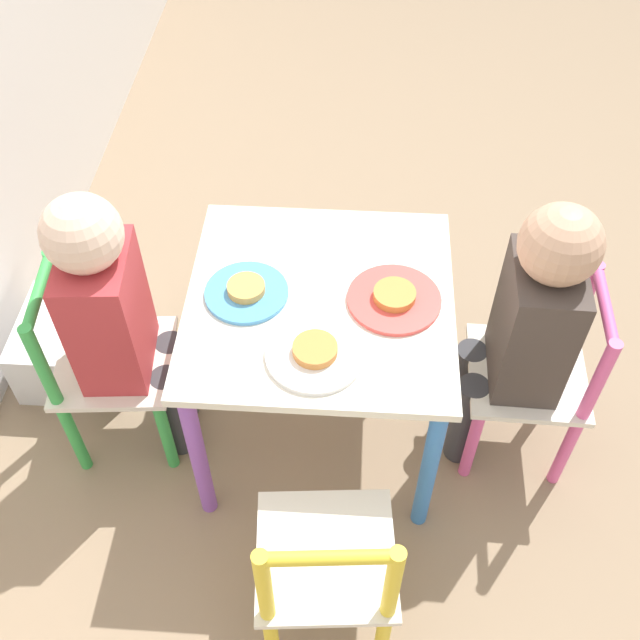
% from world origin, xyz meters
% --- Properties ---
extents(ground_plane, '(6.00, 6.00, 0.00)m').
position_xyz_m(ground_plane, '(0.00, 0.00, 0.00)').
color(ground_plane, '#8C755B').
extents(kids_table, '(0.55, 0.55, 0.47)m').
position_xyz_m(kids_table, '(0.00, 0.00, 0.40)').
color(kids_table, silver).
rests_on(kids_table, ground_plane).
extents(chair_pink, '(0.27, 0.27, 0.52)m').
position_xyz_m(chair_pink, '(-0.01, -0.49, 0.25)').
color(chair_pink, silver).
rests_on(chair_pink, ground_plane).
extents(chair_green, '(0.28, 0.28, 0.52)m').
position_xyz_m(chair_green, '(-0.04, 0.49, 0.25)').
color(chair_green, silver).
rests_on(chair_green, ground_plane).
extents(chair_yellow, '(0.28, 0.28, 0.52)m').
position_xyz_m(chair_yellow, '(-0.49, -0.04, 0.25)').
color(chair_yellow, silver).
rests_on(chair_yellow, ground_plane).
extents(child_front, '(0.20, 0.22, 0.74)m').
position_xyz_m(child_front, '(-0.01, -0.43, 0.44)').
color(child_front, '#38383D').
rests_on(child_front, ground_plane).
extents(child_back, '(0.21, 0.22, 0.74)m').
position_xyz_m(child_back, '(-0.04, 0.43, 0.44)').
color(child_back, '#38383D').
rests_on(child_back, ground_plane).
extents(plate_front, '(0.19, 0.19, 0.03)m').
position_xyz_m(plate_front, '(-0.00, -0.15, 0.48)').
color(plate_front, '#E54C47').
rests_on(plate_front, kids_table).
extents(plate_back, '(0.17, 0.17, 0.03)m').
position_xyz_m(plate_back, '(0.00, 0.15, 0.48)').
color(plate_back, '#4C9EE0').
rests_on(plate_back, kids_table).
extents(plate_left, '(0.19, 0.19, 0.03)m').
position_xyz_m(plate_left, '(-0.15, 0.00, 0.48)').
color(plate_left, white).
rests_on(plate_left, kids_table).
extents(storage_bin, '(0.28, 0.27, 0.18)m').
position_xyz_m(storage_bin, '(0.15, 0.65, 0.09)').
color(storage_bin, silver).
rests_on(storage_bin, ground_plane).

